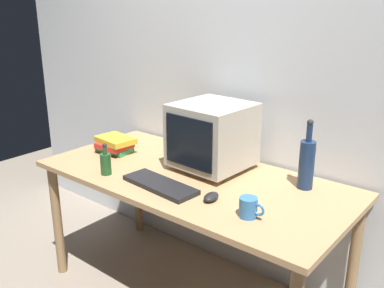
% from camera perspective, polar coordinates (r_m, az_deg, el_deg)
% --- Properties ---
extents(back_wall, '(4.00, 0.08, 2.50)m').
position_cam_1_polar(back_wall, '(2.55, 6.68, 9.31)').
color(back_wall, silver).
rests_on(back_wall, ground).
extents(desk, '(1.70, 0.81, 0.76)m').
position_cam_1_polar(desk, '(2.35, -0.00, -6.10)').
color(desk, tan).
rests_on(desk, ground).
extents(crt_monitor, '(0.40, 0.40, 0.37)m').
position_cam_1_polar(crt_monitor, '(2.35, 2.68, 1.11)').
color(crt_monitor, '#B2AD9E').
rests_on(crt_monitor, desk).
extents(keyboard, '(0.43, 0.19, 0.02)m').
position_cam_1_polar(keyboard, '(2.19, -4.23, -5.40)').
color(keyboard, black).
rests_on(keyboard, desk).
extents(computer_mouse, '(0.07, 0.11, 0.04)m').
position_cam_1_polar(computer_mouse, '(2.04, 2.55, -6.99)').
color(computer_mouse, black).
rests_on(computer_mouse, desk).
extents(bottle_tall, '(0.08, 0.08, 0.36)m').
position_cam_1_polar(bottle_tall, '(2.20, 14.91, -2.40)').
color(bottle_tall, navy).
rests_on(bottle_tall, desk).
extents(bottle_short, '(0.06, 0.06, 0.18)m').
position_cam_1_polar(bottle_short, '(2.36, -11.33, -2.45)').
color(bottle_short, '#1E4C23').
rests_on(bottle_short, desk).
extents(book_stack, '(0.25, 0.19, 0.10)m').
position_cam_1_polar(book_stack, '(2.69, -10.15, -0.05)').
color(book_stack, '#33894C').
rests_on(book_stack, desk).
extents(mug, '(0.12, 0.08, 0.09)m').
position_cam_1_polar(mug, '(1.90, 7.51, -8.30)').
color(mug, '#3370B2').
rests_on(mug, desk).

